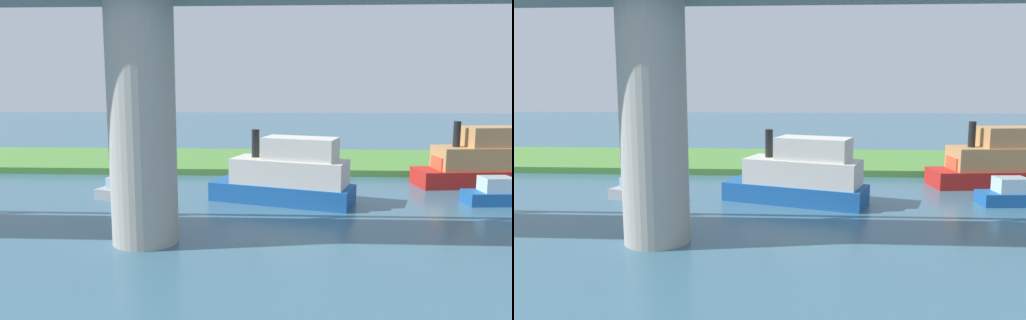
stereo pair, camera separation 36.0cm
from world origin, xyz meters
TOP-DOWN VIEW (x-y plane):
  - ground_plane at (0.00, 0.00)m, footprint 160.00×160.00m
  - grassy_bank at (0.00, -6.00)m, footprint 80.00×12.00m
  - bridge_pylon at (5.65, 16.19)m, footprint 2.89×2.89m
  - person_on_bank at (-2.99, -2.88)m, footprint 0.42×0.42m
  - mooring_post at (-1.00, -1.99)m, footprint 0.20×0.20m
  - motorboat_red at (-14.22, 2.70)m, footprint 8.96×3.93m
  - skiff_small at (-0.56, 3.06)m, footprint 4.05×2.12m
  - motorboat_white at (8.86, 8.28)m, footprint 4.44×2.76m
  - riverboat_paddlewheel at (-13.33, 8.13)m, footprint 4.91×2.06m
  - pontoon_yellow at (-0.66, 8.34)m, footprint 8.79×5.31m

SIDE VIEW (x-z plane):
  - ground_plane at x=0.00m, z-range 0.00..0.00m
  - grassy_bank at x=0.00m, z-range 0.00..0.50m
  - skiff_small at x=-0.56m, z-range -0.18..1.10m
  - motorboat_white at x=8.86m, z-range -0.20..1.19m
  - riverboat_paddlewheel at x=-13.33m, z-range -0.23..1.37m
  - mooring_post at x=-1.00m, z-range 0.50..1.35m
  - person_on_bank at x=-2.99m, z-range 0.51..1.90m
  - pontoon_yellow at x=-0.66m, z-range -0.55..3.71m
  - motorboat_red at x=-14.22m, z-range -0.57..3.86m
  - bridge_pylon at x=5.65m, z-range 0.00..10.44m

